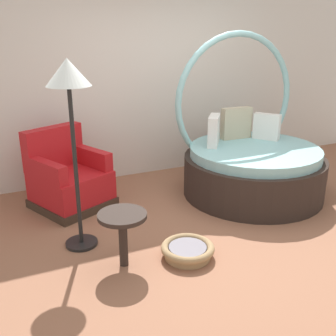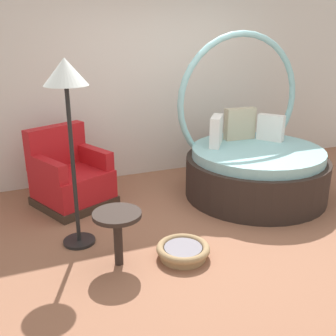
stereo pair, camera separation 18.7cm
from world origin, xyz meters
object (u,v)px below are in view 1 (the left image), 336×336
at_px(round_daybed, 251,162).
at_px(side_table, 123,223).
at_px(pet_basket, 188,250).
at_px(floor_lamp, 69,92).
at_px(red_armchair, 68,180).

height_order(round_daybed, side_table, round_daybed).
relative_size(round_daybed, pet_basket, 3.99).
relative_size(side_table, floor_lamp, 0.29).
bearing_deg(floor_lamp, round_daybed, 10.63).
bearing_deg(side_table, round_daybed, 25.03).
bearing_deg(red_armchair, side_table, -83.04).
xyz_separation_m(red_armchair, floor_lamp, (-0.09, -1.00, 1.20)).
xyz_separation_m(round_daybed, side_table, (-2.06, -0.96, 0.01)).
bearing_deg(round_daybed, floor_lamp, -169.37).
bearing_deg(red_armchair, floor_lamp, -94.99).
bearing_deg(side_table, floor_lamp, 117.59).
bearing_deg(pet_basket, side_table, 168.08).
xyz_separation_m(round_daybed, pet_basket, (-1.47, -1.09, -0.34)).
xyz_separation_m(side_table, floor_lamp, (-0.27, 0.52, 1.11)).
xyz_separation_m(round_daybed, floor_lamp, (-2.34, -0.44, 1.12)).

